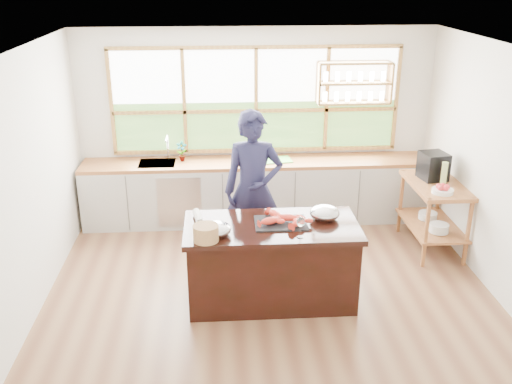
{
  "coord_description": "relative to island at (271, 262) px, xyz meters",
  "views": [
    {
      "loc": [
        -0.54,
        -5.64,
        3.44
      ],
      "look_at": [
        -0.14,
        0.15,
        1.14
      ],
      "focal_mm": 40.0,
      "sensor_mm": 36.0,
      "label": 1
    }
  ],
  "objects": [
    {
      "name": "back_counter",
      "position": [
        -0.02,
        2.14,
        0.0
      ],
      "size": [
        4.9,
        0.63,
        0.9
      ],
      "color": "#B4B0AA",
      "rests_on": "ground_plane"
    },
    {
      "name": "wine_bottle",
      "position": [
        2.24,
        1.02,
        0.6
      ],
      "size": [
        0.08,
        0.08,
        0.3
      ],
      "primitive_type": "cylinder",
      "rotation": [
        0.0,
        0.0,
        0.06
      ],
      "color": "#A8C467",
      "rests_on": "right_shelf_unit"
    },
    {
      "name": "slate_board",
      "position": [
        0.1,
        0.02,
        0.45
      ],
      "size": [
        0.55,
        0.4,
        0.02
      ],
      "primitive_type": "cube",
      "rotation": [
        0.0,
        0.0,
        -0.01
      ],
      "color": "black",
      "rests_on": "island"
    },
    {
      "name": "island",
      "position": [
        0.0,
        0.0,
        0.0
      ],
      "size": [
        1.85,
        0.9,
        0.9
      ],
      "color": "black",
      "rests_on": "ground_plane"
    },
    {
      "name": "potted_plant",
      "position": [
        -1.06,
        2.2,
        0.59
      ],
      "size": [
        0.16,
        0.12,
        0.29
      ],
      "primitive_type": "imported",
      "rotation": [
        0.0,
        0.0,
        -0.09
      ],
      "color": "slate",
      "rests_on": "back_counter"
    },
    {
      "name": "lobster_pile",
      "position": [
        0.12,
        0.02,
        0.5
      ],
      "size": [
        0.52,
        0.44,
        0.08
      ],
      "color": "#ED411C",
      "rests_on": "slate_board"
    },
    {
      "name": "fruit_bowl",
      "position": [
        2.14,
        0.77,
        0.49
      ],
      "size": [
        0.26,
        0.26,
        0.11
      ],
      "color": "silver",
      "rests_on": "right_shelf_unit"
    },
    {
      "name": "room_shell",
      "position": [
        0.02,
        0.71,
        1.3
      ],
      "size": [
        5.02,
        4.52,
        2.71
      ],
      "color": "silver",
      "rests_on": "ground_plane"
    },
    {
      "name": "wine_glass",
      "position": [
        0.26,
        -0.31,
        0.61
      ],
      "size": [
        0.08,
        0.08,
        0.22
      ],
      "color": "white",
      "rests_on": "island"
    },
    {
      "name": "parchment_roll",
      "position": [
        -0.78,
        0.17,
        0.49
      ],
      "size": [
        0.13,
        0.31,
        0.08
      ],
      "primitive_type": "cylinder",
      "rotation": [
        1.57,
        0.0,
        0.17
      ],
      "color": "silver",
      "rests_on": "island"
    },
    {
      "name": "right_shelf_unit",
      "position": [
        2.19,
        1.09,
        0.15
      ],
      "size": [
        0.62,
        1.1,
        0.9
      ],
      "color": "#A76832",
      "rests_on": "ground_plane"
    },
    {
      "name": "cutting_board",
      "position": [
        0.27,
        2.14,
        0.45
      ],
      "size": [
        0.44,
        0.35,
        0.01
      ],
      "primitive_type": "cube",
      "rotation": [
        0.0,
        0.0,
        0.14
      ],
      "color": "#5CC447",
      "rests_on": "back_counter"
    },
    {
      "name": "mixing_bowl_right",
      "position": [
        0.58,
        0.12,
        0.51
      ],
      "size": [
        0.33,
        0.33,
        0.16
      ],
      "primitive_type": "ellipsoid",
      "color": "#B3B5BB",
      "rests_on": "island"
    },
    {
      "name": "espresso_machine",
      "position": [
        2.19,
        1.27,
        0.62
      ],
      "size": [
        0.36,
        0.37,
        0.35
      ],
      "primitive_type": "cube",
      "rotation": [
        0.0,
        0.0,
        0.18
      ],
      "color": "black",
      "rests_on": "right_shelf_unit"
    },
    {
      "name": "mixing_bowl_left",
      "position": [
        -0.58,
        -0.2,
        0.51
      ],
      "size": [
        0.3,
        0.3,
        0.14
      ],
      "primitive_type": "ellipsoid",
      "color": "#B3B5BB",
      "rests_on": "island"
    },
    {
      "name": "cook",
      "position": [
        -0.14,
        0.87,
        0.51
      ],
      "size": [
        0.72,
        0.49,
        1.92
      ],
      "primitive_type": "imported",
      "rotation": [
        0.0,
        0.0,
        -0.05
      ],
      "color": "#191935",
      "rests_on": "ground_plane"
    },
    {
      "name": "ground_plane",
      "position": [
        0.0,
        0.2,
        -0.45
      ],
      "size": [
        5.0,
        5.0,
        0.0
      ],
      "primitive_type": "plane",
      "color": "brown"
    },
    {
      "name": "wicker_basket",
      "position": [
        -0.69,
        -0.32,
        0.53
      ],
      "size": [
        0.26,
        0.26,
        0.16
      ],
      "primitive_type": "cylinder",
      "color": "tan",
      "rests_on": "island"
    }
  ]
}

